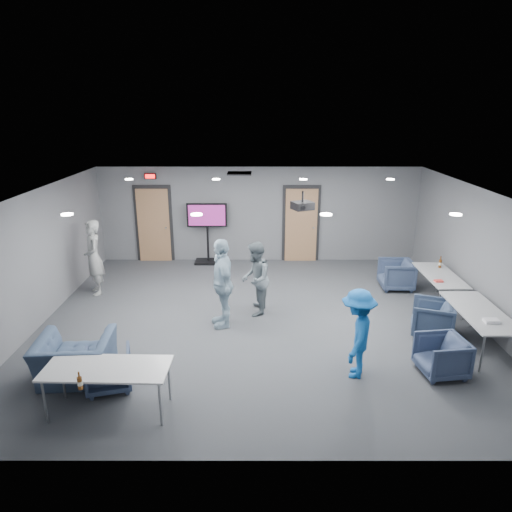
{
  "coord_description": "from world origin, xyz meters",
  "views": [
    {
      "loc": [
        -0.08,
        -8.68,
        4.26
      ],
      "look_at": [
        -0.08,
        0.68,
        1.2
      ],
      "focal_mm": 32.0,
      "sensor_mm": 36.0,
      "label": 1
    }
  ],
  "objects_px": {
    "person_c": "(222,283)",
    "table_right_b": "(480,313)",
    "chair_front_b": "(76,359)",
    "bottle_front": "(80,383)",
    "person_b": "(255,279)",
    "chair_front_a": "(109,370)",
    "projector": "(302,206)",
    "person_a": "(94,258)",
    "table_right_a": "(440,277)",
    "table_front_left": "(107,370)",
    "chair_right_c": "(441,356)",
    "chair_right_a": "(396,275)",
    "chair_right_b": "(432,318)",
    "bottle_right": "(440,263)",
    "person_d": "(357,334)",
    "tv_stand": "(207,229)"
  },
  "relations": [
    {
      "from": "person_c",
      "to": "table_right_b",
      "type": "relative_size",
      "value": 0.98
    },
    {
      "from": "chair_front_b",
      "to": "bottle_front",
      "type": "bearing_deg",
      "value": 110.82
    },
    {
      "from": "person_b",
      "to": "table_right_b",
      "type": "height_order",
      "value": "person_b"
    },
    {
      "from": "chair_front_a",
      "to": "projector",
      "type": "bearing_deg",
      "value": -156.33
    },
    {
      "from": "person_a",
      "to": "person_c",
      "type": "distance_m",
      "value": 3.56
    },
    {
      "from": "bottle_front",
      "to": "chair_front_b",
      "type": "bearing_deg",
      "value": 114.75
    },
    {
      "from": "chair_front_a",
      "to": "table_right_a",
      "type": "bearing_deg",
      "value": -168.75
    },
    {
      "from": "table_front_left",
      "to": "chair_front_a",
      "type": "bearing_deg",
      "value": 109.93
    },
    {
      "from": "chair_right_c",
      "to": "bottle_front",
      "type": "xyz_separation_m",
      "value": [
        -5.39,
        -1.51,
        0.49
      ]
    },
    {
      "from": "chair_right_a",
      "to": "person_c",
      "type": "bearing_deg",
      "value": -62.46
    },
    {
      "from": "chair_right_a",
      "to": "chair_right_c",
      "type": "relative_size",
      "value": 1.08
    },
    {
      "from": "person_c",
      "to": "table_right_b",
      "type": "xyz_separation_m",
      "value": [
        4.76,
        -0.91,
        -0.23
      ]
    },
    {
      "from": "table_right_b",
      "to": "person_b",
      "type": "bearing_deg",
      "value": 70.3
    },
    {
      "from": "person_c",
      "to": "chair_right_a",
      "type": "height_order",
      "value": "person_c"
    },
    {
      "from": "chair_right_c",
      "to": "chair_front_b",
      "type": "relative_size",
      "value": 0.63
    },
    {
      "from": "person_a",
      "to": "chair_right_b",
      "type": "xyz_separation_m",
      "value": [
        7.25,
        -2.11,
        -0.55
      ]
    },
    {
      "from": "bottle_front",
      "to": "projector",
      "type": "xyz_separation_m",
      "value": [
        3.23,
        3.75,
        1.58
      ]
    },
    {
      "from": "person_a",
      "to": "chair_right_c",
      "type": "relative_size",
      "value": 2.46
    },
    {
      "from": "chair_right_a",
      "to": "person_b",
      "type": "bearing_deg",
      "value": -65.71
    },
    {
      "from": "chair_right_c",
      "to": "chair_front_a",
      "type": "height_order",
      "value": "chair_right_c"
    },
    {
      "from": "bottle_right",
      "to": "person_d",
      "type": "bearing_deg",
      "value": -128.33
    },
    {
      "from": "person_c",
      "to": "chair_right_a",
      "type": "xyz_separation_m",
      "value": [
        4.11,
        1.98,
        -0.56
      ]
    },
    {
      "from": "person_c",
      "to": "tv_stand",
      "type": "xyz_separation_m",
      "value": [
        -0.7,
        3.94,
        0.06
      ]
    },
    {
      "from": "chair_right_c",
      "to": "tv_stand",
      "type": "bearing_deg",
      "value": -149.6
    },
    {
      "from": "bottle_right",
      "to": "tv_stand",
      "type": "bearing_deg",
      "value": 156.04
    },
    {
      "from": "chair_right_b",
      "to": "bottle_right",
      "type": "height_order",
      "value": "bottle_right"
    },
    {
      "from": "person_c",
      "to": "table_right_a",
      "type": "distance_m",
      "value": 4.87
    },
    {
      "from": "chair_front_a",
      "to": "bottle_front",
      "type": "relative_size",
      "value": 2.74
    },
    {
      "from": "chair_right_c",
      "to": "chair_right_a",
      "type": "bearing_deg",
      "value": 167.37
    },
    {
      "from": "person_a",
      "to": "projector",
      "type": "distance_m",
      "value": 5.13
    },
    {
      "from": "chair_right_a",
      "to": "chair_front_a",
      "type": "distance_m",
      "value": 7.12
    },
    {
      "from": "person_b",
      "to": "chair_right_b",
      "type": "distance_m",
      "value": 3.61
    },
    {
      "from": "chair_front_b",
      "to": "bottle_front",
      "type": "xyz_separation_m",
      "value": [
        0.62,
        -1.34,
        0.45
      ]
    },
    {
      "from": "table_front_left",
      "to": "chair_right_c",
      "type": "bearing_deg",
      "value": 12.38
    },
    {
      "from": "person_c",
      "to": "person_d",
      "type": "distance_m",
      "value": 2.97
    },
    {
      "from": "person_c",
      "to": "bottle_right",
      "type": "xyz_separation_m",
      "value": [
        4.92,
        1.44,
        -0.09
      ]
    },
    {
      "from": "person_a",
      "to": "tv_stand",
      "type": "height_order",
      "value": "person_a"
    },
    {
      "from": "chair_right_c",
      "to": "bottle_front",
      "type": "bearing_deg",
      "value": -81.64
    },
    {
      "from": "table_front_left",
      "to": "chair_front_b",
      "type": "bearing_deg",
      "value": 135.9
    },
    {
      "from": "chair_right_c",
      "to": "chair_front_a",
      "type": "xyz_separation_m",
      "value": [
        -5.41,
        -0.39,
        -0.01
      ]
    },
    {
      "from": "person_b",
      "to": "tv_stand",
      "type": "relative_size",
      "value": 0.92
    },
    {
      "from": "chair_front_a",
      "to": "table_right_a",
      "type": "height_order",
      "value": "table_right_a"
    },
    {
      "from": "chair_right_a",
      "to": "tv_stand",
      "type": "relative_size",
      "value": 0.45
    },
    {
      "from": "person_b",
      "to": "table_right_a",
      "type": "distance_m",
      "value": 4.12
    },
    {
      "from": "table_front_left",
      "to": "projector",
      "type": "distance_m",
      "value": 4.76
    },
    {
      "from": "chair_right_b",
      "to": "table_front_left",
      "type": "distance_m",
      "value": 6.06
    },
    {
      "from": "chair_right_b",
      "to": "chair_right_c",
      "type": "xyz_separation_m",
      "value": [
        -0.35,
        -1.39,
        -0.02
      ]
    },
    {
      "from": "chair_front_a",
      "to": "table_front_left",
      "type": "xyz_separation_m",
      "value": [
        0.2,
        -0.6,
        0.37
      ]
    },
    {
      "from": "person_a",
      "to": "table_right_a",
      "type": "height_order",
      "value": "person_a"
    },
    {
      "from": "chair_right_a",
      "to": "table_right_a",
      "type": "height_order",
      "value": "table_right_a"
    }
  ]
}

